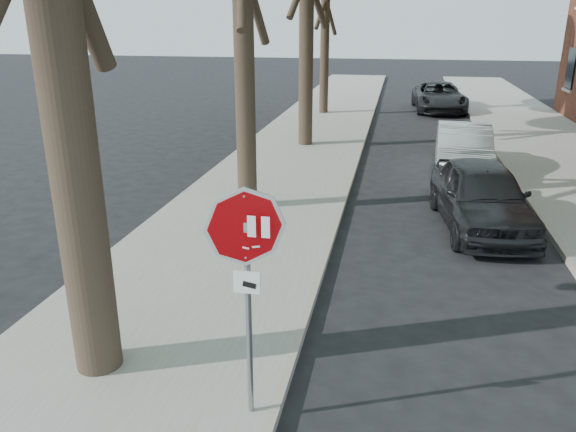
{
  "coord_description": "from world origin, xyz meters",
  "views": [
    {
      "loc": [
        0.69,
        -5.0,
        4.25
      ],
      "look_at": [
        -0.5,
        1.11,
        2.05
      ],
      "focal_mm": 35.0,
      "sensor_mm": 36.0,
      "label": 1
    }
  ],
  "objects_px": {
    "car_b": "(463,150)",
    "car_a": "(481,196)",
    "stop_sign": "(247,261)",
    "car_d": "(439,97)"
  },
  "relations": [
    {
      "from": "car_b",
      "to": "stop_sign",
      "type": "bearing_deg",
      "value": -103.42
    },
    {
      "from": "stop_sign",
      "to": "car_d",
      "type": "distance_m",
      "value": 23.5
    },
    {
      "from": "stop_sign",
      "to": "car_a",
      "type": "xyz_separation_m",
      "value": [
        3.24,
        6.91,
        -1.24
      ]
    },
    {
      "from": "stop_sign",
      "to": "car_b",
      "type": "bearing_deg",
      "value": 73.87
    },
    {
      "from": "car_a",
      "to": "car_b",
      "type": "distance_m",
      "value": 4.5
    },
    {
      "from": "stop_sign",
      "to": "car_d",
      "type": "height_order",
      "value": "stop_sign"
    },
    {
      "from": "car_a",
      "to": "car_d",
      "type": "height_order",
      "value": "car_a"
    },
    {
      "from": "stop_sign",
      "to": "car_a",
      "type": "distance_m",
      "value": 7.73
    },
    {
      "from": "car_a",
      "to": "car_d",
      "type": "xyz_separation_m",
      "value": [
        0.06,
        16.33,
        -0.03
      ]
    },
    {
      "from": "car_b",
      "to": "car_a",
      "type": "bearing_deg",
      "value": -88.01
    }
  ]
}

